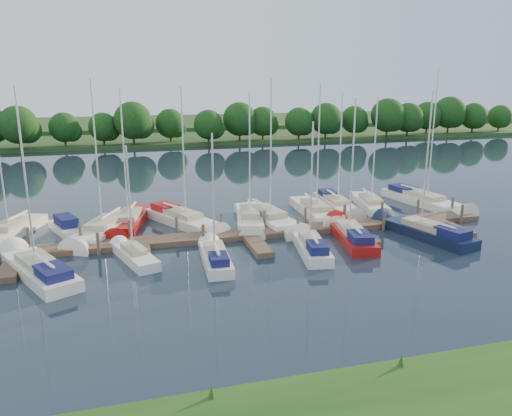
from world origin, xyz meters
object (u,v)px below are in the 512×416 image
object	(u,v)px
sailboat_n_0	(11,233)
motorboat	(67,229)
sailboat_s_2	(215,258)
dock	(250,237)
sailboat_n_5	(250,220)

from	to	relation	value
sailboat_n_0	motorboat	bearing A→B (deg)	-164.96
motorboat	sailboat_s_2	size ratio (longest dim) A/B	0.61
dock	motorboat	distance (m)	14.27
dock	motorboat	world-z (taller)	motorboat
dock	sailboat_s_2	distance (m)	5.45
dock	sailboat_n_5	size ratio (longest dim) A/B	3.62
dock	sailboat_s_2	world-z (taller)	sailboat_s_2
sailboat_n_0	sailboat_s_2	bearing A→B (deg)	165.23
dock	motorboat	bearing A→B (deg)	158.62
sailboat_n_5	motorboat	bearing A→B (deg)	7.84
dock	sailboat_n_5	world-z (taller)	sailboat_n_5
sailboat_s_2	motorboat	bearing A→B (deg)	139.96
sailboat_s_2	sailboat_n_0	bearing A→B (deg)	148.56
dock	sailboat_n_0	xyz separation A→B (m)	(-17.37, 5.58, 0.08)
motorboat	sailboat_s_2	bearing A→B (deg)	114.81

